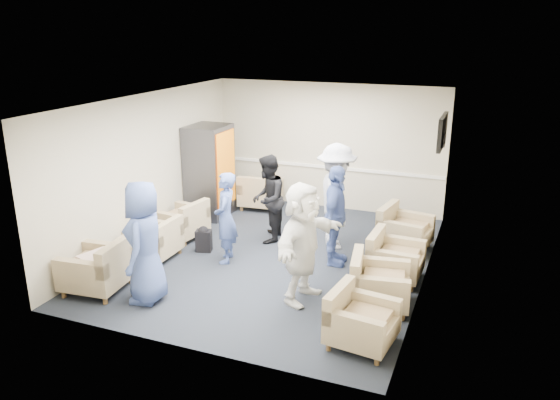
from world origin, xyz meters
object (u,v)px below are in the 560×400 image
at_px(armchair_left_far, 184,222).
at_px(person_mid_left, 226,218).
at_px(person_front_left, 145,242).
at_px(person_mid_right, 335,216).
at_px(armchair_left_near, 100,270).
at_px(armchair_left_mid, 157,241).
at_px(armchair_right_midnear, 376,285).
at_px(person_front_right, 303,243).
at_px(armchair_right_far, 402,231).
at_px(armchair_right_near, 358,322).
at_px(armchair_corner, 260,194).
at_px(armchair_right_midfar, 392,260).
at_px(person_back_right, 336,197).
at_px(vending_machine, 210,171).
at_px(person_back_left, 268,199).

xyz_separation_m(armchair_left_far, person_mid_left, (1.22, -0.65, 0.47)).
distance_m(person_front_left, person_mid_right, 3.10).
distance_m(armchair_left_near, armchair_left_mid, 1.36).
relative_size(armchair_right_midnear, person_front_right, 0.53).
bearing_deg(person_mid_left, armchair_right_far, 103.92).
xyz_separation_m(armchair_right_near, armchair_corner, (-3.28, 4.45, 0.02)).
distance_m(armchair_left_mid, armchair_right_midfar, 3.97).
bearing_deg(person_mid_right, person_back_right, 10.49).
xyz_separation_m(armchair_right_far, person_front_right, (-1.03, -2.45, 0.56)).
bearing_deg(armchair_right_far, vending_machine, 94.66).
distance_m(person_mid_left, person_front_right, 1.84).
xyz_separation_m(person_front_left, person_front_right, (2.09, 0.83, -0.01)).
bearing_deg(armchair_left_mid, person_mid_right, 107.49).
height_order(armchair_right_far, person_back_right, person_back_right).
bearing_deg(person_back_left, armchair_right_midfar, 61.28).
xyz_separation_m(person_back_right, person_front_right, (0.11, -2.10, -0.06)).
xyz_separation_m(person_back_right, person_mid_right, (0.20, -0.72, -0.10)).
bearing_deg(vending_machine, armchair_right_near, -42.04).
distance_m(armchair_right_midfar, person_mid_left, 2.79).
relative_size(armchair_left_mid, person_back_right, 0.40).
bearing_deg(armchair_right_midnear, person_mid_right, 29.37).
distance_m(armchair_left_near, person_back_left, 3.24).
bearing_deg(person_mid_right, armchair_right_near, -161.49).
bearing_deg(vending_machine, person_mid_left, -55.34).
height_order(armchair_right_far, armchair_corner, armchair_right_far).
distance_m(armchair_left_near, armchair_right_midfar, 4.49).
distance_m(armchair_right_near, person_front_left, 3.18).
distance_m(vending_machine, person_mid_right, 3.42).
bearing_deg(person_back_left, armchair_right_midnear, 42.50).
height_order(person_back_right, person_front_right, person_back_right).
height_order(armchair_corner, person_mid_right, person_mid_right).
bearing_deg(person_back_left, person_front_right, 23.54).
bearing_deg(armchair_right_far, armchair_left_near, 139.80).
height_order(armchair_right_near, vending_machine, vending_machine).
bearing_deg(person_mid_left, person_front_left, -32.48).
bearing_deg(armchair_right_midfar, vending_machine, 70.51).
bearing_deg(person_mid_left, armchair_right_midnear, 59.40).
height_order(armchair_left_near, person_front_right, person_front_right).
relative_size(armchair_left_near, armchair_left_mid, 1.23).
relative_size(armchair_right_midfar, person_back_left, 0.51).
height_order(armchair_left_far, person_mid_right, person_mid_right).
distance_m(armchair_left_mid, person_back_left, 2.12).
distance_m(armchair_corner, person_front_right, 4.27).
relative_size(person_front_left, person_back_left, 1.11).
bearing_deg(armchair_left_near, armchair_left_far, 173.51).
relative_size(armchair_corner, person_back_left, 0.55).
xyz_separation_m(armchair_left_near, armchair_right_near, (3.95, 0.01, -0.03)).
height_order(armchair_left_mid, armchair_right_midfar, armchair_right_midfar).
bearing_deg(armchair_left_far, armchair_left_near, 7.71).
relative_size(armchair_left_mid, person_mid_left, 0.49).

